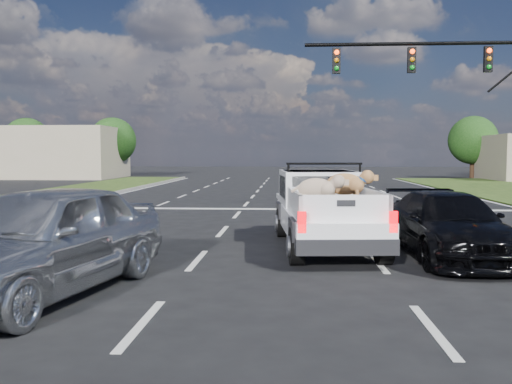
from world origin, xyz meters
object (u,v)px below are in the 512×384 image
silver_sedan (42,239)px  traffic_signal (482,83)px  black_coupe (448,225)px  pickup_truck (324,208)px

silver_sedan → traffic_signal: bearing=62.4°
traffic_signal → silver_sedan: traffic_signal is taller
silver_sedan → black_coupe: (6.84, 3.32, -0.18)m
black_coupe → traffic_signal: bearing=65.7°
traffic_signal → pickup_truck: size_ratio=1.76×
black_coupe → silver_sedan: bearing=-156.6°
pickup_truck → silver_sedan: pickup_truck is taller
pickup_truck → black_coupe: pickup_truck is taller
pickup_truck → black_coupe: 2.67m
traffic_signal → silver_sedan: bearing=-129.3°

